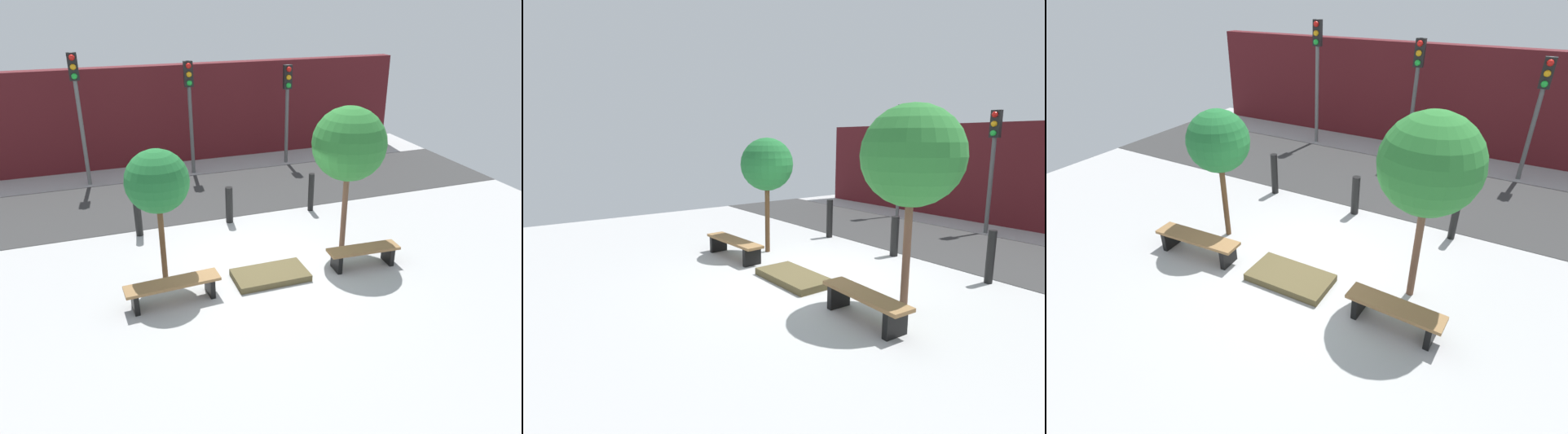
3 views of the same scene
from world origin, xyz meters
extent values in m
plane|color=#AAAAAA|center=(0.00, 0.00, 0.00)|extent=(18.00, 18.00, 0.00)
cube|color=#353535|center=(0.00, 4.72, 0.01)|extent=(18.00, 3.67, 0.01)
cube|color=#511419|center=(0.00, 8.41, 1.66)|extent=(16.20, 0.50, 3.33)
cube|color=black|center=(-2.84, -0.65, 0.20)|extent=(0.12, 0.44, 0.39)
cube|color=black|center=(-1.36, -0.56, 0.20)|extent=(0.12, 0.44, 0.39)
cube|color=olive|center=(-2.10, -0.61, 0.42)|extent=(1.87, 0.54, 0.06)
cube|color=black|center=(1.48, -0.57, 0.20)|extent=(0.12, 0.42, 0.39)
cube|color=black|center=(2.72, -0.64, 0.20)|extent=(0.12, 0.42, 0.39)
cube|color=olive|center=(2.10, -0.61, 0.42)|extent=(1.63, 0.51, 0.06)
cube|color=brown|center=(0.00, -0.41, 0.07)|extent=(1.57, 0.85, 0.14)
cylinder|color=brown|center=(-2.10, 0.34, 0.92)|extent=(0.12, 0.12, 1.84)
sphere|color=#216D32|center=(-2.10, 0.34, 2.19)|extent=(1.28, 1.28, 1.28)
cylinder|color=brown|center=(2.10, 0.34, 1.04)|extent=(0.13, 0.13, 2.08)
sphere|color=#2C7932|center=(2.10, 0.34, 2.53)|extent=(1.64, 1.64, 1.64)
cylinder|color=black|center=(-2.34, 2.63, 0.55)|extent=(0.18, 0.18, 1.10)
cylinder|color=black|center=(0.00, 2.63, 0.49)|extent=(0.19, 0.19, 0.97)
cylinder|color=black|center=(2.34, 2.63, 0.53)|extent=(0.16, 0.16, 1.06)
cylinder|color=slate|center=(-3.33, 6.85, 1.99)|extent=(0.12, 0.12, 3.98)
cube|color=black|center=(-3.33, 6.85, 3.59)|extent=(0.28, 0.16, 0.78)
sphere|color=red|center=(-3.33, 6.75, 3.85)|extent=(0.17, 0.17, 0.17)
sphere|color=orange|center=(-3.33, 6.75, 3.59)|extent=(0.17, 0.17, 0.17)
sphere|color=green|center=(-3.33, 6.75, 3.33)|extent=(0.17, 0.17, 0.17)
cylinder|color=#505050|center=(0.00, 6.85, 1.80)|extent=(0.12, 0.12, 3.61)
cube|color=black|center=(0.00, 6.85, 3.22)|extent=(0.28, 0.16, 0.78)
sphere|color=red|center=(0.00, 6.75, 3.48)|extent=(0.17, 0.17, 0.17)
sphere|color=orange|center=(0.00, 6.75, 3.22)|extent=(0.17, 0.17, 0.17)
sphere|color=green|center=(0.00, 6.75, 2.96)|extent=(0.17, 0.17, 0.17)
cylinder|color=#535353|center=(3.33, 6.85, 1.67)|extent=(0.12, 0.12, 3.35)
cube|color=black|center=(3.33, 6.85, 2.96)|extent=(0.28, 0.16, 0.78)
sphere|color=red|center=(3.33, 6.75, 3.22)|extent=(0.17, 0.17, 0.17)
sphere|color=orange|center=(3.33, 6.75, 2.96)|extent=(0.17, 0.17, 0.17)
sphere|color=green|center=(3.33, 6.75, 2.70)|extent=(0.17, 0.17, 0.17)
camera|label=1|loc=(-3.33, -9.10, 5.60)|focal=35.00mm
camera|label=2|loc=(6.19, -5.07, 2.79)|focal=28.00mm
camera|label=3|loc=(3.28, -5.59, 4.90)|focal=28.00mm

